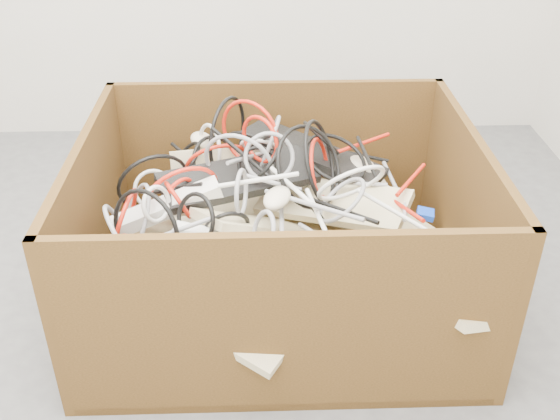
{
  "coord_description": "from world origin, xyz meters",
  "views": [
    {
      "loc": [
        0.21,
        -1.34,
        1.31
      ],
      "look_at": [
        0.27,
        0.28,
        0.3
      ],
      "focal_mm": 42.18,
      "sensor_mm": 36.0,
      "label": 1
    }
  ],
  "objects_px": {
    "power_strip_left": "(167,207)",
    "power_strip_right": "(234,245)",
    "cardboard_box": "(275,258)",
    "vga_plug": "(425,214)"
  },
  "relations": [
    {
      "from": "power_strip_left",
      "to": "power_strip_right",
      "type": "height_order",
      "value": "power_strip_left"
    },
    {
      "from": "cardboard_box",
      "to": "power_strip_left",
      "type": "xyz_separation_m",
      "value": [
        -0.3,
        -0.08,
        0.24
      ]
    },
    {
      "from": "power_strip_right",
      "to": "vga_plug",
      "type": "xyz_separation_m",
      "value": [
        0.52,
        0.13,
        0.0
      ]
    },
    {
      "from": "power_strip_left",
      "to": "vga_plug",
      "type": "height_order",
      "value": "power_strip_left"
    },
    {
      "from": "power_strip_right",
      "to": "vga_plug",
      "type": "bearing_deg",
      "value": 21.1
    },
    {
      "from": "power_strip_right",
      "to": "power_strip_left",
      "type": "bearing_deg",
      "value": 147.47
    },
    {
      "from": "cardboard_box",
      "to": "vga_plug",
      "type": "xyz_separation_m",
      "value": [
        0.41,
        -0.11,
        0.22
      ]
    },
    {
      "from": "cardboard_box",
      "to": "power_strip_right",
      "type": "bearing_deg",
      "value": -115.23
    },
    {
      "from": "power_strip_right",
      "to": "vga_plug",
      "type": "distance_m",
      "value": 0.53
    },
    {
      "from": "power_strip_left",
      "to": "vga_plug",
      "type": "xyz_separation_m",
      "value": [
        0.7,
        -0.03,
        -0.02
      ]
    }
  ]
}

